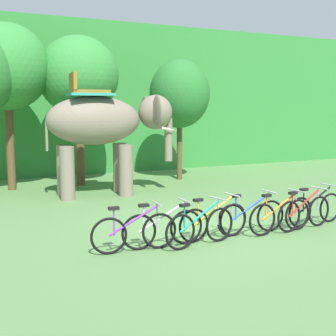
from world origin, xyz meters
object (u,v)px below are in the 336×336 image
(bike_white, at_px, (163,228))
(bike_orange, at_px, (280,216))
(bike_purple, at_px, (134,232))
(bike_black, at_px, (315,209))
(tree_far_right, at_px, (78,76))
(bike_teal, at_px, (200,227))
(elephant, at_px, (105,125))
(bike_yellow, at_px, (214,221))
(tree_left, at_px, (7,68))
(bike_red, at_px, (304,212))
(bike_blue, at_px, (251,217))
(tree_far_left, at_px, (180,94))

(bike_white, distance_m, bike_orange, 2.75)
(bike_purple, relative_size, bike_black, 1.00)
(tree_far_right, bearing_deg, bike_teal, -88.34)
(tree_far_right, distance_m, bike_purple, 8.78)
(tree_far_right, bearing_deg, elephant, -84.90)
(bike_yellow, xyz_separation_m, bike_black, (2.78, 0.00, 0.00))
(elephant, xyz_separation_m, bike_black, (3.29, -5.69, -1.82))
(bike_white, bearing_deg, bike_purple, -178.50)
(tree_left, bearing_deg, bike_red, -56.82)
(tree_far_right, xyz_separation_m, bike_purple, (-1.08, -8.01, -3.43))
(elephant, bearing_deg, bike_purple, -102.55)
(bike_white, distance_m, bike_black, 3.97)
(bike_yellow, distance_m, bike_black, 2.78)
(bike_yellow, bearing_deg, bike_black, 0.08)
(tree_far_right, height_order, bike_red, tree_far_right)
(bike_yellow, bearing_deg, bike_orange, -8.06)
(bike_purple, relative_size, bike_red, 1.00)
(elephant, relative_size, bike_blue, 2.46)
(tree_left, relative_size, bike_teal, 3.23)
(bike_blue, distance_m, bike_black, 1.84)
(bike_purple, bearing_deg, bike_yellow, 1.91)
(bike_purple, relative_size, bike_yellow, 1.00)
(elephant, height_order, bike_red, elephant)
(bike_yellow, bearing_deg, bike_teal, -150.02)
(bike_black, bearing_deg, bike_orange, -169.60)
(tree_far_left, bearing_deg, bike_orange, -100.79)
(bike_orange, height_order, bike_red, same)
(bike_teal, relative_size, bike_yellow, 0.99)
(elephant, bearing_deg, bike_white, -96.71)
(tree_left, bearing_deg, bike_blue, -63.25)
(bike_purple, xyz_separation_m, bike_blue, (2.74, 0.05, 0.00))
(bike_yellow, xyz_separation_m, bike_blue, (0.94, -0.01, 0.00))
(bike_yellow, relative_size, bike_blue, 1.00)
(elephant, height_order, bike_blue, elephant)
(bike_teal, distance_m, bike_black, 3.27)
(tree_far_right, distance_m, bike_teal, 8.91)
(tree_far_left, height_order, elephant, tree_far_left)
(elephant, relative_size, bike_white, 2.46)
(tree_far_right, bearing_deg, bike_black, -66.25)
(bike_blue, height_order, bike_red, same)
(bike_teal, relative_size, bike_blue, 0.99)
(bike_white, xyz_separation_m, bike_orange, (2.75, -0.18, 0.00))
(bike_purple, height_order, bike_black, same)
(bike_purple, bearing_deg, bike_black, 0.80)
(bike_purple, distance_m, bike_yellow, 1.80)
(bike_white, bearing_deg, tree_far_left, 60.88)
(tree_left, xyz_separation_m, tree_far_right, (2.36, -0.02, -0.22))
(tree_left, xyz_separation_m, bike_black, (5.86, -7.96, -3.65))
(elephant, height_order, bike_yellow, elephant)
(tree_far_left, xyz_separation_m, bike_blue, (-2.10, -7.55, -2.87))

